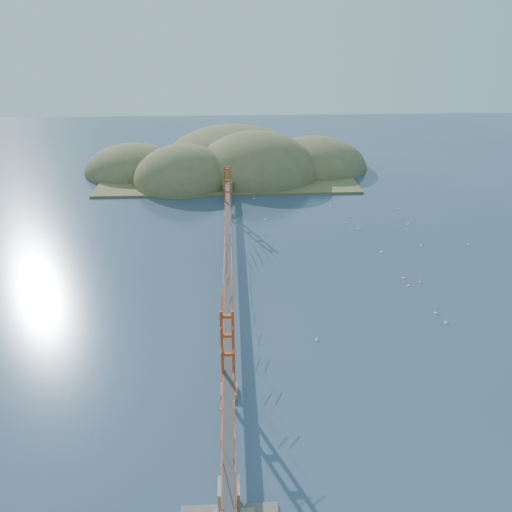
{
  "coord_description": "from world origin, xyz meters",
  "views": [
    {
      "loc": [
        0.82,
        -77.53,
        41.3
      ],
      "look_at": [
        4.84,
        0.0,
        4.0
      ],
      "focal_mm": 35.0,
      "sensor_mm": 36.0,
      "label": 1
    }
  ],
  "objects_px": {
    "sailboat_1": "(420,281)",
    "sailboat_2": "(403,278)",
    "sailboat_0": "(316,339)",
    "bridge": "(228,240)"
  },
  "relations": [
    {
      "from": "sailboat_2",
      "to": "bridge",
      "type": "bearing_deg",
      "value": 175.82
    },
    {
      "from": "bridge",
      "to": "sailboat_0",
      "type": "distance_m",
      "value": 24.3
    },
    {
      "from": "sailboat_1",
      "to": "sailboat_2",
      "type": "height_order",
      "value": "sailboat_2"
    },
    {
      "from": "sailboat_0",
      "to": "sailboat_2",
      "type": "bearing_deg",
      "value": 43.99
    },
    {
      "from": "bridge",
      "to": "sailboat_0",
      "type": "relative_size",
      "value": 148.01
    },
    {
      "from": "bridge",
      "to": "sailboat_2",
      "type": "bearing_deg",
      "value": -4.18
    },
    {
      "from": "sailboat_0",
      "to": "sailboat_2",
      "type": "relative_size",
      "value": 0.9
    },
    {
      "from": "bridge",
      "to": "sailboat_1",
      "type": "xyz_separation_m",
      "value": [
        32.94,
        -3.72,
        -6.87
      ]
    },
    {
      "from": "sailboat_0",
      "to": "bridge",
      "type": "bearing_deg",
      "value": 122.14
    },
    {
      "from": "bridge",
      "to": "sailboat_1",
      "type": "bearing_deg",
      "value": -6.45
    }
  ]
}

